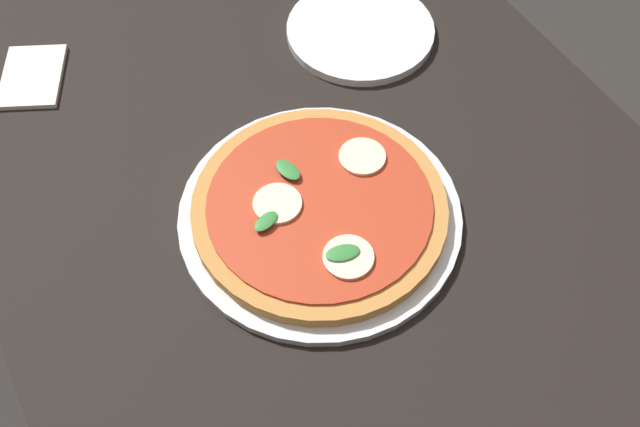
{
  "coord_description": "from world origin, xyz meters",
  "views": [
    {
      "loc": [
        0.6,
        -0.31,
        1.61
      ],
      "look_at": [
        0.1,
        -0.03,
        0.78
      ],
      "focal_mm": 42.53,
      "sensor_mm": 36.0,
      "label": 1
    }
  ],
  "objects": [
    {
      "name": "ground_plane",
      "position": [
        0.0,
        0.0,
        0.0
      ],
      "size": [
        6.0,
        6.0,
        0.0
      ],
      "primitive_type": "plane",
      "color": "#2D2B28"
    },
    {
      "name": "dining_table",
      "position": [
        0.0,
        0.0,
        0.67
      ],
      "size": [
        1.4,
        0.92,
        0.77
      ],
      "color": "black",
      "rests_on": "ground_plane"
    },
    {
      "name": "serving_tray",
      "position": [
        0.1,
        -0.03,
        0.78
      ],
      "size": [
        0.38,
        0.38,
        0.01
      ],
      "primitive_type": "cylinder",
      "color": "silver",
      "rests_on": "dining_table"
    },
    {
      "name": "pizza",
      "position": [
        0.1,
        -0.03,
        0.79
      ],
      "size": [
        0.34,
        0.34,
        0.03
      ],
      "color": "#C6843F",
      "rests_on": "serving_tray"
    },
    {
      "name": "plate_white",
      "position": [
        -0.18,
        0.2,
        0.78
      ],
      "size": [
        0.24,
        0.24,
        0.01
      ],
      "primitive_type": "cylinder",
      "color": "white",
      "rests_on": "dining_table"
    },
    {
      "name": "napkin",
      "position": [
        -0.35,
        -0.29,
        0.78
      ],
      "size": [
        0.16,
        0.14,
        0.01
      ],
      "primitive_type": "cube",
      "rotation": [
        0.0,
        0.0,
        -0.45
      ],
      "color": "white",
      "rests_on": "dining_table"
    }
  ]
}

